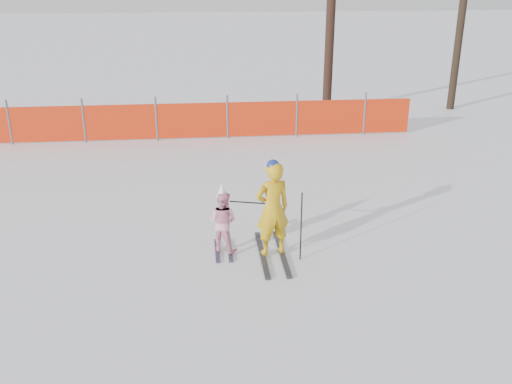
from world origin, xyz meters
TOP-DOWN VIEW (x-y plane):
  - ground at (0.00, 0.00)m, footprint 120.00×120.00m
  - adult at (0.23, 0.08)m, footprint 0.67×1.68m
  - child at (-0.59, 0.31)m, footprint 0.65×0.86m
  - ski_poles at (0.40, -0.01)m, footprint 1.16×0.41m
  - safety_fence at (-3.51, 7.37)m, footprint 17.36×0.06m
  - tree_trunks at (5.43, 10.30)m, footprint 4.70×0.35m

SIDE VIEW (x-z plane):
  - ground at x=0.00m, z-range 0.00..0.00m
  - safety_fence at x=-3.51m, z-range -0.07..1.18m
  - child at x=-0.59m, z-range -0.05..1.20m
  - ski_poles at x=0.40m, z-range 0.11..1.31m
  - adult at x=0.23m, z-range -0.01..1.70m
  - tree_trunks at x=5.43m, z-range -0.19..6.05m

